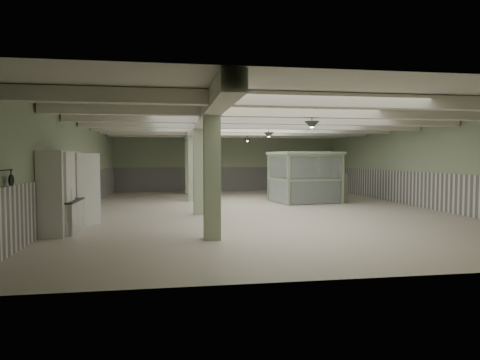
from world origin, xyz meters
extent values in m
plane|color=beige|center=(0.00, 0.00, 0.00)|extent=(20.00, 20.00, 0.00)
cube|color=silver|center=(0.00, 0.00, 3.60)|extent=(14.00, 20.00, 0.02)
cube|color=#92A281|center=(0.00, 10.00, 1.80)|extent=(14.00, 0.02, 3.60)
cube|color=#92A281|center=(0.00, -10.00, 1.80)|extent=(14.00, 0.02, 3.60)
cube|color=#92A281|center=(-7.00, 0.00, 1.80)|extent=(0.02, 20.00, 3.60)
cube|color=#92A281|center=(7.00, 0.00, 1.80)|extent=(0.02, 20.00, 3.60)
cube|color=silver|center=(-6.97, 0.00, 0.75)|extent=(0.05, 19.90, 1.50)
cube|color=silver|center=(6.97, 0.00, 0.75)|extent=(0.05, 19.90, 1.50)
cube|color=silver|center=(0.00, 9.97, 0.75)|extent=(13.90, 0.05, 1.50)
cube|color=silver|center=(-2.50, 0.00, 3.38)|extent=(0.45, 19.90, 0.40)
cube|color=silver|center=(0.00, -7.50, 3.42)|extent=(13.90, 0.35, 0.32)
cube|color=silver|center=(0.00, -5.00, 3.42)|extent=(13.90, 0.35, 0.32)
cube|color=silver|center=(0.00, -2.50, 3.42)|extent=(13.90, 0.35, 0.32)
cube|color=silver|center=(0.00, 0.00, 3.42)|extent=(13.90, 0.35, 0.32)
cube|color=silver|center=(0.00, 2.50, 3.42)|extent=(13.90, 0.35, 0.32)
cube|color=silver|center=(0.00, 5.00, 3.42)|extent=(13.90, 0.35, 0.32)
cube|color=silver|center=(0.00, 7.50, 3.42)|extent=(13.90, 0.35, 0.32)
cube|color=#A6B693|center=(-2.50, -6.00, 1.80)|extent=(0.42, 0.42, 3.60)
cube|color=#A6B693|center=(-2.50, -1.00, 1.80)|extent=(0.42, 0.42, 3.60)
cube|color=#A6B693|center=(-2.50, 4.00, 1.80)|extent=(0.42, 0.42, 3.60)
cube|color=#A6B693|center=(-2.50, 8.00, 1.80)|extent=(0.42, 0.42, 3.60)
cylinder|color=black|center=(-6.93, -7.60, 1.85)|extent=(0.02, 1.20, 0.02)
cone|color=#2C3B2D|center=(0.50, -5.00, 3.05)|extent=(0.44, 0.44, 0.22)
cone|color=#2C3B2D|center=(0.50, 0.50, 3.05)|extent=(0.44, 0.44, 0.22)
cone|color=#2C3B2D|center=(0.50, 5.50, 3.05)|extent=(0.44, 0.44, 0.22)
cube|color=silver|center=(-6.54, -2.71, 0.44)|extent=(0.80, 4.75, 0.88)
cube|color=black|center=(-6.54, -2.71, 0.89)|extent=(0.84, 4.79, 0.04)
cylinder|color=#B2B2B7|center=(-6.47, -3.90, 0.95)|extent=(0.29, 0.29, 0.09)
cylinder|color=black|center=(-6.88, -7.24, 1.63)|extent=(0.03, 0.25, 0.25)
cube|color=white|center=(-6.65, -4.00, 1.20)|extent=(0.65, 2.61, 2.39)
cube|color=white|center=(-6.29, -4.60, 1.20)|extent=(0.06, 0.98, 2.29)
cube|color=white|center=(-6.17, -3.29, 1.20)|extent=(0.58, 0.86, 2.29)
cube|color=silver|center=(-6.25, -4.60, 1.20)|extent=(0.02, 0.05, 0.30)
cube|color=silver|center=(-6.25, -3.40, 1.20)|extent=(0.02, 0.05, 0.30)
cube|color=gray|center=(1.57, 1.22, 1.13)|extent=(0.14, 0.14, 2.26)
cube|color=gray|center=(1.21, 3.45, 1.13)|extent=(0.14, 0.14, 2.26)
cube|color=gray|center=(4.24, 1.66, 1.13)|extent=(0.14, 0.14, 2.26)
cube|color=gray|center=(3.88, 3.88, 1.13)|extent=(0.14, 0.14, 2.26)
cube|color=gray|center=(2.73, 2.55, 2.32)|extent=(3.32, 2.95, 0.12)
cube|color=silver|center=(2.91, 1.44, 0.55)|extent=(2.48, 0.46, 1.05)
cube|color=silver|center=(2.91, 1.44, 1.78)|extent=(2.48, 0.46, 1.22)
cube|color=silver|center=(2.54, 3.66, 0.55)|extent=(2.48, 0.46, 1.05)
cube|color=silver|center=(2.54, 3.66, 1.78)|extent=(2.48, 0.46, 1.22)
cube|color=silver|center=(1.39, 2.33, 0.55)|extent=(0.39, 2.04, 1.05)
cube|color=silver|center=(1.39, 2.33, 1.78)|extent=(0.39, 2.04, 1.22)
cube|color=silver|center=(4.06, 2.77, 0.55)|extent=(0.39, 2.04, 1.05)
cube|color=silver|center=(4.06, 2.77, 1.78)|extent=(0.39, 2.04, 1.22)
cube|color=#4F5043|center=(4.36, 1.98, 0.69)|extent=(0.59, 0.72, 1.38)
camera|label=1|loc=(-3.55, -16.92, 2.11)|focal=32.00mm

